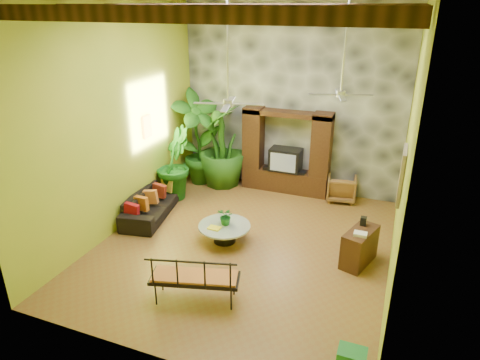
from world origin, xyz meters
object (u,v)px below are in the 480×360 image
at_px(tall_plant_a, 197,138).
at_px(side_console, 359,247).
at_px(wicker_armchair, 341,188).
at_px(ceiling_fan_back, 342,84).
at_px(sofa, 151,204).
at_px(ceiling_fan_front, 228,92).
at_px(iron_bench, 193,277).
at_px(green_bin, 351,360).
at_px(coffee_table, 225,231).
at_px(tall_plant_c, 222,145).
at_px(tall_plant_b, 174,163).
at_px(entertainment_center, 286,158).

bearing_deg(tall_plant_a, side_console, -27.78).
xyz_separation_m(wicker_armchair, tall_plant_a, (-4.06, -0.33, 1.02)).
bearing_deg(ceiling_fan_back, sofa, -169.98).
bearing_deg(wicker_armchair, ceiling_fan_front, 54.58).
xyz_separation_m(iron_bench, green_bin, (2.80, -0.53, -0.36)).
bearing_deg(sofa, coffee_table, -113.30).
height_order(ceiling_fan_back, green_bin, ceiling_fan_back).
xyz_separation_m(sofa, tall_plant_a, (0.16, 2.29, 1.05)).
bearing_deg(tall_plant_c, side_console, -33.00).
height_order(wicker_armchair, side_console, side_console).
bearing_deg(side_console, iron_bench, -120.08).
relative_size(ceiling_fan_back, tall_plant_b, 0.97).
distance_m(entertainment_center, tall_plant_b, 3.05).
bearing_deg(side_console, sofa, -165.71).
distance_m(entertainment_center, side_console, 3.86).
relative_size(tall_plant_c, coffee_table, 2.06).
xyz_separation_m(sofa, wicker_armchair, (4.23, 2.62, 0.03)).
bearing_deg(tall_plant_a, wicker_armchair, 4.70).
relative_size(ceiling_fan_back, green_bin, 4.58).
bearing_deg(iron_bench, wicker_armchair, 56.31).
distance_m(tall_plant_c, green_bin, 7.21).
bearing_deg(coffee_table, tall_plant_b, 142.34).
height_order(ceiling_fan_front, wicker_armchair, ceiling_fan_front).
distance_m(coffee_table, iron_bench, 2.15).
bearing_deg(ceiling_fan_back, entertainment_center, 129.57).
bearing_deg(sofa, side_console, -103.71).
height_order(tall_plant_c, green_bin, tall_plant_c).
bearing_deg(tall_plant_c, iron_bench, -71.85).
relative_size(entertainment_center, green_bin, 5.91).
bearing_deg(ceiling_fan_back, tall_plant_a, 159.41).
bearing_deg(iron_bench, tall_plant_b, 107.95).
height_order(ceiling_fan_front, sofa, ceiling_fan_front).
distance_m(entertainment_center, green_bin, 6.45).
distance_m(ceiling_fan_front, sofa, 4.03).
bearing_deg(sofa, tall_plant_a, -14.56).
bearing_deg(ceiling_fan_back, ceiling_fan_front, -138.37).
relative_size(wicker_armchair, tall_plant_b, 0.39).
xyz_separation_m(wicker_armchair, tall_plant_b, (-4.23, -1.43, 0.62)).
distance_m(ceiling_fan_back, iron_bench, 4.75).
relative_size(entertainment_center, tall_plant_b, 1.25).
xyz_separation_m(entertainment_center, ceiling_fan_front, (-0.20, -3.54, 2.44)).
distance_m(tall_plant_b, side_console, 5.29).
xyz_separation_m(wicker_armchair, coffee_table, (-2.04, -3.12, -0.09)).
bearing_deg(entertainment_center, sofa, -134.60).
bearing_deg(green_bin, tall_plant_c, 128.61).
bearing_deg(side_console, tall_plant_a, 169.75).
height_order(tall_plant_c, coffee_table, tall_plant_c).
height_order(coffee_table, iron_bench, iron_bench).
xyz_separation_m(tall_plant_a, coffee_table, (2.02, -2.78, -1.11)).
height_order(coffee_table, green_bin, coffee_table).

